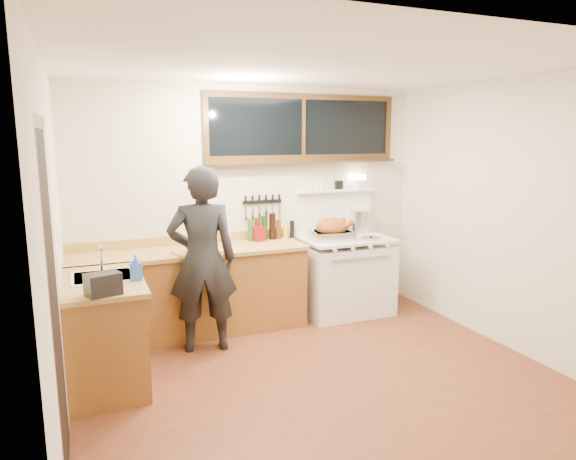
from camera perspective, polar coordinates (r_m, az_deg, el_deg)
name	(u,v)px	position (r m, az deg, el deg)	size (l,w,h in m)	color
ground_plane	(320,379)	(4.62, 3.59, -16.18)	(4.00, 3.50, 0.02)	#5B2A17
room_shell	(322,187)	(4.15, 3.85, 4.77)	(4.10, 3.60, 2.65)	beige
counter_back	(191,291)	(5.50, -10.72, -6.71)	(2.44, 0.64, 1.00)	brown
counter_left	(105,331)	(4.62, -19.71, -10.55)	(0.64, 1.09, 0.90)	brown
sink_unit	(103,283)	(4.57, -19.82, -5.56)	(0.50, 0.45, 0.37)	white
vintage_stove	(345,274)	(6.06, 6.33, -4.83)	(1.02, 0.74, 1.60)	white
back_window	(304,135)	(5.94, 1.74, 10.51)	(2.32, 0.13, 0.77)	black
left_doorway	(55,306)	(3.30, -24.42, -7.66)	(0.02, 1.04, 2.17)	black
knife_strip	(262,203)	(5.81, -2.85, 3.05)	(0.46, 0.03, 0.28)	black
man	(202,260)	(4.95, -9.49, -3.28)	(0.72, 0.53, 1.79)	black
soap_bottle	(136,267)	(4.37, -16.55, -3.93)	(0.10, 0.11, 0.21)	blue
toaster	(103,284)	(4.03, -19.86, -5.67)	(0.28, 0.23, 0.16)	black
cutting_board	(198,248)	(5.21, -9.94, -1.94)	(0.51, 0.42, 0.15)	#AE8745
roast_turkey	(332,231)	(5.80, 4.92, -0.06)	(0.51, 0.41, 0.25)	silver
stockpot	(362,221)	(6.28, 8.21, 0.99)	(0.37, 0.37, 0.27)	silver
saucepan	(345,229)	(6.14, 6.36, 0.13)	(0.19, 0.30, 0.12)	silver
pot_lid	(371,238)	(5.89, 9.17, -0.90)	(0.28, 0.28, 0.04)	silver
coffee_tin	(259,234)	(5.71, -3.22, -0.42)	(0.13, 0.12, 0.16)	maroon
pitcher	(227,235)	(5.69, -6.81, -0.59)	(0.11, 0.11, 0.15)	white
bottle_cluster	(269,228)	(5.78, -2.13, 0.17)	(0.56, 0.07, 0.30)	black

